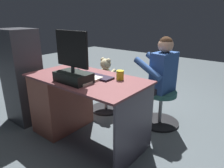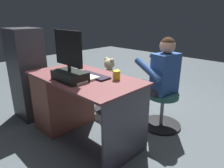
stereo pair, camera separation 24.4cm
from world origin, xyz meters
The scene contains 13 objects.
ground_plane centered at (0.00, 0.00, 0.00)m, with size 10.00×10.00×0.00m, color #4A5459.
desk centered at (0.34, 0.41, 0.39)m, with size 1.30×0.71×0.74m.
monitor centered at (-0.01, 0.58, 0.88)m, with size 0.41×0.22×0.49m.
keyboard centered at (-0.06, 0.33, 0.75)m, with size 0.42×0.14×0.02m, color black.
computer_mouse centered at (0.26, 0.30, 0.76)m, with size 0.06×0.10×0.04m, color #2C242D.
cup centered at (-0.33, 0.24, 0.79)m, with size 0.08×0.08×0.10m, color yellow.
tv_remote centered at (0.27, 0.39, 0.75)m, with size 0.04×0.15×0.02m, color black.
notebook_binder centered at (-0.09, 0.49, 0.75)m, with size 0.22×0.30×0.02m, color beige.
office_chair_teddy centered at (0.33, -0.31, 0.26)m, with size 0.46×0.46×0.45m.
teddy_bear centered at (0.33, -0.32, 0.61)m, with size 0.23×0.24×0.34m.
visitor_chair centered at (-0.49, -0.43, 0.25)m, with size 0.50×0.50×0.45m.
person centered at (-0.40, -0.42, 0.66)m, with size 0.56×0.52×1.13m.
equipment_rack centered at (0.97, 0.60, 0.60)m, with size 0.44×0.36×1.21m, color #2F3036.
Camera 2 is at (-1.67, 1.67, 1.36)m, focal length 32.45 mm.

